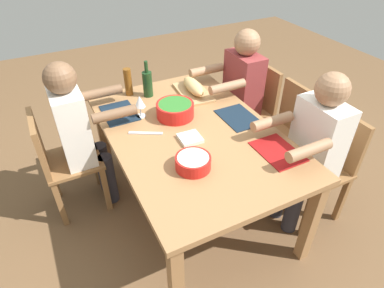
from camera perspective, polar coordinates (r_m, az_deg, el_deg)
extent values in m
plane|color=brown|center=(2.72, 0.00, -10.67)|extent=(8.00, 8.00, 0.00)
cube|color=#9E7044|center=(2.24, 0.00, 1.86)|extent=(1.62, 1.07, 0.04)
cube|color=#9E7044|center=(2.93, -15.06, 0.98)|extent=(0.07, 0.07, 0.70)
cube|color=#9E7044|center=(1.91, -2.79, -23.17)|extent=(0.07, 0.07, 0.70)
cube|color=#9E7044|center=(3.19, 1.55, 5.51)|extent=(0.07, 0.07, 0.70)
cube|color=#9E7044|center=(2.29, 19.94, -12.55)|extent=(0.07, 0.07, 0.70)
cube|color=olive|center=(2.54, 20.61, -4.13)|extent=(0.40, 0.40, 0.03)
cube|color=olive|center=(2.54, 24.54, 0.82)|extent=(0.38, 0.04, 0.40)
cube|color=olive|center=(2.51, 19.36, -11.47)|extent=(0.04, 0.04, 0.42)
cube|color=olive|center=(2.67, 14.50, -6.84)|extent=(0.04, 0.04, 0.42)
cube|color=olive|center=(2.72, 24.61, -8.63)|extent=(0.04, 0.04, 0.42)
cube|color=olive|center=(2.87, 19.78, -4.53)|extent=(0.04, 0.04, 0.42)
cylinder|color=#2D2D38|center=(2.51, 17.20, -10.43)|extent=(0.11, 0.11, 0.45)
cylinder|color=#2D2D38|center=(2.59, 14.91, -8.21)|extent=(0.11, 0.11, 0.45)
cube|color=white|center=(2.33, 21.06, 0.76)|extent=(0.34, 0.20, 0.55)
cylinder|color=#9E7251|center=(2.00, 19.66, -1.03)|extent=(0.07, 0.30, 0.07)
cylinder|color=#9E7251|center=(2.20, 13.74, 3.81)|extent=(0.07, 0.30, 0.07)
sphere|color=#9E7251|center=(2.15, 23.20, 8.73)|extent=(0.21, 0.21, 0.21)
cube|color=olive|center=(3.06, 9.26, 5.51)|extent=(0.40, 0.40, 0.03)
cube|color=olive|center=(3.06, 12.50, 9.65)|extent=(0.38, 0.04, 0.40)
cube|color=olive|center=(2.99, 7.99, -0.44)|extent=(0.04, 0.04, 0.42)
cube|color=olive|center=(3.22, 4.68, 2.83)|extent=(0.04, 0.04, 0.42)
cube|color=olive|center=(3.17, 13.13, 1.24)|extent=(0.04, 0.04, 0.42)
cube|color=olive|center=(3.38, 9.66, 4.25)|extent=(0.04, 0.04, 0.42)
cylinder|color=#2D2D38|center=(3.02, 6.28, 0.41)|extent=(0.11, 0.11, 0.45)
cylinder|color=#2D2D38|center=(3.13, 4.74, 1.97)|extent=(0.11, 0.11, 0.45)
cube|color=maroon|center=(2.89, 8.83, 10.11)|extent=(0.34, 0.20, 0.55)
cylinder|color=#9E7251|center=(2.58, 6.16, 9.86)|extent=(0.07, 0.30, 0.07)
cylinder|color=#9E7251|center=(2.84, 2.47, 12.68)|extent=(0.07, 0.30, 0.07)
sphere|color=#9E7251|center=(2.75, 9.57, 16.99)|extent=(0.21, 0.21, 0.21)
cube|color=olive|center=(2.78, 14.41, 1.15)|extent=(0.40, 0.40, 0.03)
cube|color=olive|center=(2.78, 18.00, 5.68)|extent=(0.38, 0.04, 0.40)
cube|color=olive|center=(2.73, 13.12, -5.50)|extent=(0.04, 0.04, 0.42)
cube|color=olive|center=(2.92, 9.12, -1.56)|extent=(0.04, 0.04, 0.42)
cube|color=olive|center=(2.92, 18.40, -3.33)|extent=(0.04, 0.04, 0.42)
cube|color=olive|center=(3.10, 14.30, 0.23)|extent=(0.04, 0.04, 0.42)
cube|color=olive|center=(2.61, -20.00, -2.71)|extent=(0.40, 0.40, 0.03)
cube|color=olive|center=(2.49, -25.03, -0.06)|extent=(0.38, 0.04, 0.40)
cube|color=olive|center=(2.89, -16.43, -3.31)|extent=(0.04, 0.04, 0.42)
cube|color=olive|center=(2.63, -14.72, -7.61)|extent=(0.04, 0.04, 0.42)
cube|color=olive|center=(2.88, -22.95, -5.14)|extent=(0.04, 0.04, 0.42)
cube|color=olive|center=(2.63, -21.93, -9.65)|extent=(0.04, 0.04, 0.42)
cylinder|color=#2D2D38|center=(2.82, -15.08, -3.90)|extent=(0.11, 0.11, 0.45)
cylinder|color=#2D2D38|center=(2.70, -14.23, -5.90)|extent=(0.11, 0.11, 0.45)
cube|color=white|center=(2.45, -20.03, 2.87)|extent=(0.34, 0.20, 0.55)
cylinder|color=brown|center=(2.57, -15.40, 8.59)|extent=(0.07, 0.30, 0.07)
cylinder|color=brown|center=(2.27, -13.30, 5.08)|extent=(0.07, 0.30, 0.07)
sphere|color=brown|center=(2.28, -21.96, 10.58)|extent=(0.21, 0.21, 0.21)
cylinder|color=red|center=(1.90, 0.19, -3.23)|extent=(0.21, 0.21, 0.08)
cylinder|color=beige|center=(1.89, 0.19, -2.64)|extent=(0.18, 0.18, 0.03)
cylinder|color=red|center=(2.36, -2.94, 5.90)|extent=(0.27, 0.27, 0.10)
cylinder|color=#2D7028|center=(2.35, -2.97, 6.62)|extent=(0.24, 0.24, 0.04)
cube|color=tan|center=(2.68, 0.24, 8.94)|extent=(0.42, 0.25, 0.02)
ellipsoid|color=tan|center=(2.66, 0.24, 9.99)|extent=(0.33, 0.14, 0.09)
cylinder|color=#193819|center=(2.64, -7.71, 10.24)|extent=(0.08, 0.08, 0.20)
cylinder|color=#193819|center=(2.57, -7.98, 13.13)|extent=(0.03, 0.03, 0.09)
cylinder|color=brown|center=(2.67, -11.03, 10.52)|extent=(0.06, 0.06, 0.22)
cylinder|color=silver|center=(2.41, -8.81, 4.83)|extent=(0.07, 0.07, 0.01)
cylinder|color=silver|center=(2.39, -8.90, 5.65)|extent=(0.01, 0.01, 0.07)
cone|color=silver|center=(2.35, -9.08, 7.32)|extent=(0.08, 0.08, 0.08)
cube|color=maroon|center=(2.11, 14.66, -1.26)|extent=(0.32, 0.23, 0.01)
cube|color=#142333|center=(2.39, 8.05, 4.60)|extent=(0.32, 0.23, 0.01)
cube|color=#142333|center=(2.48, -12.50, 5.29)|extent=(0.32, 0.23, 0.01)
cube|color=silver|center=(2.23, -8.06, 1.89)|extent=(0.13, 0.21, 0.01)
cube|color=white|center=(2.14, -0.33, 1.00)|extent=(0.15, 0.15, 0.02)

